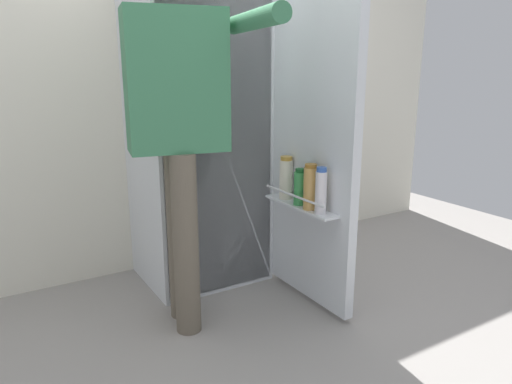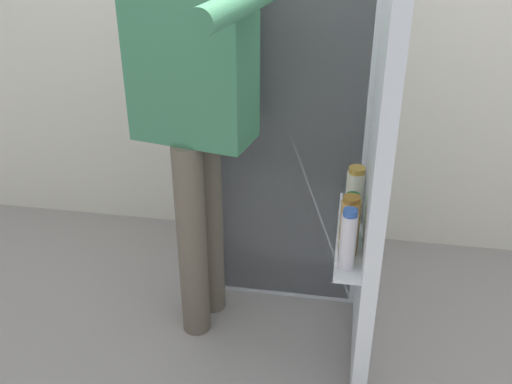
# 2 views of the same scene
# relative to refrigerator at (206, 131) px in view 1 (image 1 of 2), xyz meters

# --- Properties ---
(ground_plane) EXTENTS (5.40, 5.40, 0.00)m
(ground_plane) POSITION_rel_refrigerator_xyz_m (-0.03, -0.48, -0.90)
(ground_plane) COLOR gray
(kitchen_wall) EXTENTS (4.40, 0.10, 2.51)m
(kitchen_wall) POSITION_rel_refrigerator_xyz_m (-0.03, 0.39, 0.36)
(kitchen_wall) COLOR silver
(kitchen_wall) RESTS_ON ground_plane
(refrigerator) EXTENTS (0.74, 1.22, 1.79)m
(refrigerator) POSITION_rel_refrigerator_xyz_m (0.00, 0.00, 0.00)
(refrigerator) COLOR silver
(refrigerator) RESTS_ON ground_plane
(person) EXTENTS (0.58, 0.82, 1.75)m
(person) POSITION_rel_refrigerator_xyz_m (-0.33, -0.44, 0.17)
(person) COLOR #665B4C
(person) RESTS_ON ground_plane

